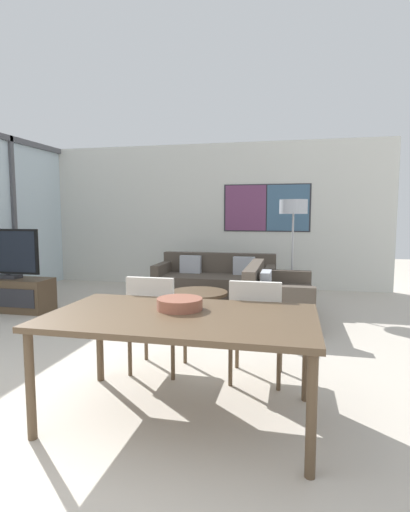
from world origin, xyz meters
TOP-DOWN VIEW (x-y plane):
  - wall_back at (0.05, 6.17)m, footprint 7.22×0.09m
  - area_rug at (0.54, 3.67)m, footprint 2.81×1.81m
  - tv_console at (-2.34, 3.48)m, footprint 1.31×0.48m
  - television at (-2.34, 3.48)m, footprint 1.05×0.20m
  - sofa_main at (0.54, 4.92)m, footprint 1.97×0.86m
  - sofa_side at (1.58, 3.73)m, footprint 0.86×1.45m
  - coffee_table at (0.54, 3.67)m, footprint 0.80×0.80m
  - dining_table at (1.06, 0.99)m, footprint 1.85×1.05m
  - dining_chair_left at (0.61, 1.72)m, footprint 0.46×0.46m
  - dining_chair_centre at (1.52, 1.71)m, footprint 0.46×0.46m
  - fruit_bowl at (1.01, 1.12)m, footprint 0.33×0.33m
  - floor_lamp at (1.80, 4.74)m, footprint 0.43×0.43m

SIDE VIEW (x-z plane):
  - area_rug at x=0.54m, z-range 0.00..0.01m
  - tv_console at x=-2.34m, z-range 0.00..0.48m
  - sofa_side at x=1.58m, z-range -0.11..0.65m
  - sofa_main at x=0.54m, z-range -0.11..0.65m
  - coffee_table at x=0.54m, z-range 0.09..0.47m
  - dining_chair_left at x=0.61m, z-range 0.05..0.94m
  - dining_chair_centre at x=1.52m, z-range 0.05..0.94m
  - dining_table at x=1.06m, z-range 0.31..1.06m
  - fruit_bowl at x=1.01m, z-range 0.76..0.84m
  - television at x=-2.34m, z-range 0.48..1.22m
  - wall_back at x=0.05m, z-range 0.01..2.81m
  - floor_lamp at x=1.80m, z-range 0.63..2.29m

